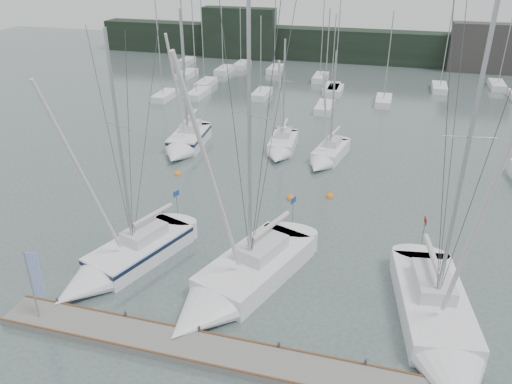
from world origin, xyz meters
TOP-DOWN VIEW (x-y plane):
  - ground at (0.00, 0.00)m, footprint 160.00×160.00m
  - dock at (0.00, -5.00)m, footprint 24.00×2.00m
  - far_treeline at (0.00, 62.00)m, footprint 90.00×4.00m
  - far_building_left at (-20.00, 60.00)m, footprint 12.00×3.00m
  - far_building_right at (18.00, 60.00)m, footprint 10.00×3.00m
  - mast_forest at (-3.35, 43.42)m, footprint 57.11×23.70m
  - sailboat_near_left at (-8.64, -0.25)m, footprint 5.80×9.85m
  - sailboat_near_center at (-1.52, -0.66)m, footprint 6.91×11.34m
  - sailboat_near_right at (9.37, -1.50)m, footprint 4.93×11.75m
  - sailboat_mid_a at (-12.37, 18.70)m, footprint 3.43×8.31m
  - sailboat_mid_b at (-3.59, 20.40)m, footprint 2.70×6.85m
  - sailboat_mid_c at (0.72, 19.40)m, footprint 3.33×7.07m
  - buoy_a at (-0.78, 11.69)m, footprint 0.69×0.69m
  - buoy_b at (2.01, 12.84)m, footprint 0.61×0.61m
  - buoy_c at (-10.87, 13.50)m, footprint 0.58×0.58m
  - dock_banner at (-10.05, -5.18)m, footprint 0.57×0.26m
  - seagull at (0.71, 1.91)m, footprint 0.90×0.43m

SIDE VIEW (x-z plane):
  - ground at x=0.00m, z-range 0.00..0.00m
  - buoy_a at x=-0.78m, z-range -0.34..0.34m
  - buoy_b at x=2.01m, z-range -0.31..0.31m
  - buoy_c at x=-10.87m, z-range -0.29..0.29m
  - dock at x=0.00m, z-range 0.00..0.40m
  - mast_forest at x=-3.35m, z-range -6.95..7.90m
  - sailboat_mid_c at x=0.72m, z-range -4.59..5.61m
  - sailboat_mid_b at x=-3.59m, z-range -4.89..5.92m
  - sailboat_near_left at x=-8.64m, z-range -6.77..7.96m
  - sailboat_near_center at x=-1.52m, z-range -7.84..9.06m
  - sailboat_near_right at x=9.37m, z-range -7.89..9.12m
  - sailboat_mid_a at x=-12.37m, z-range -6.00..7.34m
  - far_treeline at x=0.00m, z-range 0.00..5.00m
  - dock_banner at x=-10.05m, z-range 0.76..4.72m
  - far_building_right at x=18.00m, z-range 0.00..7.00m
  - far_building_left at x=-20.00m, z-range 0.00..8.00m
  - seagull at x=0.71m, z-range 9.04..9.22m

